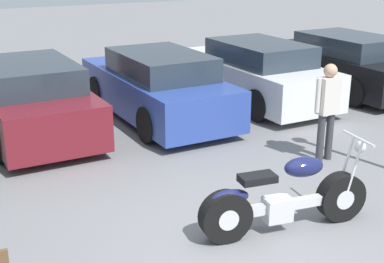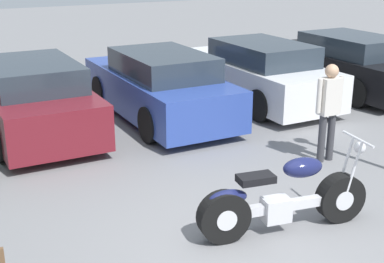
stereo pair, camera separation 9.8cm
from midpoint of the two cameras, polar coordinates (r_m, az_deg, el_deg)
name	(u,v)px [view 1 (the left image)]	position (r m, az deg, el deg)	size (l,w,h in m)	color
ground_plane	(256,247)	(6.50, 6.39, -12.10)	(60.00, 60.00, 0.00)	slate
motorcycle	(283,200)	(6.71, 9.31, -7.19)	(2.25, 0.78, 1.11)	black
parked_car_maroon	(30,98)	(10.60, -17.14, 3.40)	(1.79, 4.45, 1.41)	maroon
parked_car_blue	(157,86)	(11.07, -4.04, 4.82)	(1.79, 4.45, 1.41)	#2D479E
parked_car_white	(254,73)	(12.38, 6.39, 6.24)	(1.79, 4.45, 1.41)	white
parked_car_black	(341,64)	(13.84, 15.37, 7.01)	(1.79, 4.45, 1.41)	black
person_standing	(328,104)	(8.91, 13.97, 2.83)	(0.52, 0.22, 1.63)	#38383D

